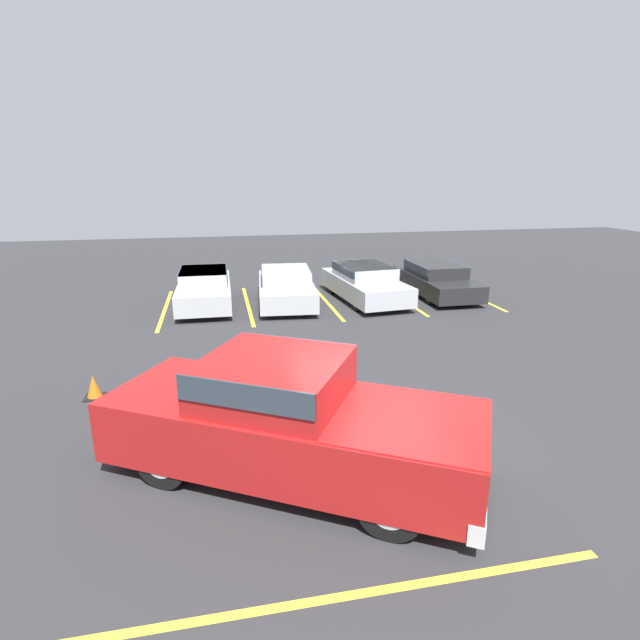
# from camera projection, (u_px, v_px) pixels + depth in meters

# --- Properties ---
(ground_plane) EXTENTS (60.00, 60.00, 0.00)m
(ground_plane) POSITION_uv_depth(u_px,v_px,m) (375.00, 454.00, 8.10)
(ground_plane) COLOR #2D2D30
(stall_stripe_a) EXTENTS (0.12, 5.32, 0.01)m
(stall_stripe_a) POSITION_uv_depth(u_px,v_px,m) (165.00, 309.00, 16.70)
(stall_stripe_a) COLOR yellow
(stall_stripe_a) RESTS_ON ground_plane
(stall_stripe_b) EXTENTS (0.12, 5.32, 0.01)m
(stall_stripe_b) POSITION_uv_depth(u_px,v_px,m) (248.00, 305.00, 17.24)
(stall_stripe_b) COLOR yellow
(stall_stripe_b) RESTS_ON ground_plane
(stall_stripe_c) EXTENTS (0.12, 5.32, 0.01)m
(stall_stripe_c) POSITION_uv_depth(u_px,v_px,m) (326.00, 301.00, 17.78)
(stall_stripe_c) COLOR yellow
(stall_stripe_c) RESTS_ON ground_plane
(stall_stripe_d) EXTENTS (0.12, 5.32, 0.01)m
(stall_stripe_d) POSITION_uv_depth(u_px,v_px,m) (399.00, 297.00, 18.31)
(stall_stripe_d) COLOR yellow
(stall_stripe_d) RESTS_ON ground_plane
(stall_stripe_e) EXTENTS (0.12, 5.32, 0.01)m
(stall_stripe_e) POSITION_uv_depth(u_px,v_px,m) (468.00, 294.00, 18.85)
(stall_stripe_e) COLOR yellow
(stall_stripe_e) RESTS_ON ground_plane
(aisle_stripe_foreground) EXTENTS (6.56, 0.12, 0.01)m
(aisle_stripe_foreground) POSITION_uv_depth(u_px,v_px,m) (327.00, 599.00, 5.33)
(aisle_stripe_foreground) COLOR yellow
(aisle_stripe_foreground) RESTS_ON ground_plane
(pickup_truck) EXTENTS (5.81, 4.59, 1.83)m
(pickup_truck) POSITION_uv_depth(u_px,v_px,m) (293.00, 419.00, 7.31)
(pickup_truck) COLOR #A51919
(pickup_truck) RESTS_ON ground_plane
(parked_sedan_a) EXTENTS (1.77, 4.29, 1.25)m
(parked_sedan_a) POSITION_uv_depth(u_px,v_px,m) (204.00, 287.00, 16.93)
(parked_sedan_a) COLOR #B7BABF
(parked_sedan_a) RESTS_ON ground_plane
(parked_sedan_b) EXTENTS (2.20, 4.46, 1.20)m
(parked_sedan_b) POSITION_uv_depth(u_px,v_px,m) (286.00, 285.00, 17.29)
(parked_sedan_b) COLOR #B7BABF
(parked_sedan_b) RESTS_ON ground_plane
(parked_sedan_c) EXTENTS (2.27, 4.62, 1.27)m
(parked_sedan_c) POSITION_uv_depth(u_px,v_px,m) (365.00, 281.00, 17.73)
(parked_sedan_c) COLOR #B7BABF
(parked_sedan_c) RESTS_ON ground_plane
(parked_sedan_d) EXTENTS (1.79, 4.56, 1.18)m
(parked_sedan_d) POSITION_uv_depth(u_px,v_px,m) (436.00, 278.00, 18.57)
(parked_sedan_d) COLOR #232326
(parked_sedan_d) RESTS_ON ground_plane
(traffic_cone) EXTENTS (0.40, 0.40, 0.47)m
(traffic_cone) POSITION_uv_depth(u_px,v_px,m) (94.00, 388.00, 10.06)
(traffic_cone) COLOR black
(traffic_cone) RESTS_ON ground_plane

